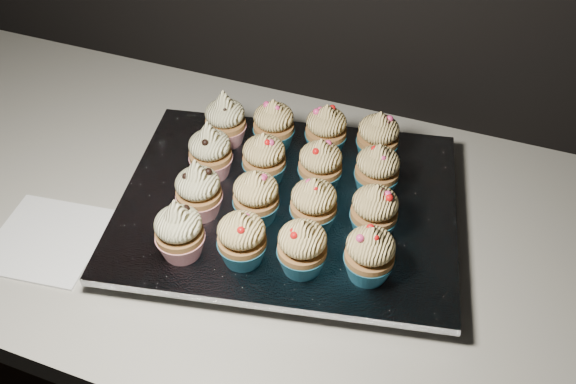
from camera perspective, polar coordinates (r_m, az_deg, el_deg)
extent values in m
cube|color=beige|center=(0.92, 3.11, -4.24)|extent=(2.44, 0.64, 0.04)
cube|color=white|center=(0.95, -20.59, -3.98)|extent=(0.17, 0.17, 0.00)
cube|color=black|center=(0.92, 0.00, -1.78)|extent=(0.49, 0.41, 0.02)
cube|color=silver|center=(0.90, 0.00, -1.02)|extent=(0.53, 0.45, 0.01)
cone|color=#B01826|center=(0.83, -9.45, -4.61)|extent=(0.06, 0.06, 0.03)
ellipsoid|color=beige|center=(0.81, -9.76, -2.79)|extent=(0.06, 0.06, 0.04)
cone|color=beige|center=(0.79, -9.99, -1.37)|extent=(0.03, 0.03, 0.03)
cone|color=#185B75|center=(0.82, -4.05, -5.22)|extent=(0.06, 0.06, 0.03)
ellipsoid|color=#EFCA78|center=(0.79, -4.18, -3.39)|extent=(0.06, 0.06, 0.04)
cone|color=#EFCA78|center=(0.77, -4.27, -2.22)|extent=(0.03, 0.03, 0.02)
cone|color=#185B75|center=(0.80, 1.25, -6.01)|extent=(0.06, 0.06, 0.03)
ellipsoid|color=#EFCA78|center=(0.78, 1.29, -4.18)|extent=(0.06, 0.06, 0.04)
cone|color=#EFCA78|center=(0.76, 1.32, -3.00)|extent=(0.03, 0.03, 0.02)
cone|color=#185B75|center=(0.80, 7.14, -6.55)|extent=(0.06, 0.06, 0.03)
ellipsoid|color=#EFCA78|center=(0.78, 7.38, -4.74)|extent=(0.06, 0.06, 0.04)
cone|color=#EFCA78|center=(0.76, 7.53, -3.58)|extent=(0.03, 0.03, 0.02)
cone|color=#B01826|center=(0.88, -7.81, -1.05)|extent=(0.06, 0.06, 0.03)
ellipsoid|color=beige|center=(0.85, -8.05, 0.77)|extent=(0.06, 0.06, 0.04)
cone|color=beige|center=(0.84, -8.23, 2.18)|extent=(0.03, 0.03, 0.03)
cone|color=#185B75|center=(0.87, -2.80, -1.54)|extent=(0.06, 0.06, 0.03)
ellipsoid|color=#EFCA78|center=(0.84, -2.89, 0.30)|extent=(0.06, 0.06, 0.04)
cone|color=#EFCA78|center=(0.82, -2.94, 1.47)|extent=(0.03, 0.03, 0.02)
cone|color=#185B75|center=(0.86, 2.25, -2.21)|extent=(0.06, 0.06, 0.03)
ellipsoid|color=#EFCA78|center=(0.83, 2.32, -0.37)|extent=(0.06, 0.06, 0.04)
cone|color=#EFCA78|center=(0.81, 2.36, 0.80)|extent=(0.03, 0.03, 0.02)
cone|color=#185B75|center=(0.85, 7.54, -2.77)|extent=(0.06, 0.06, 0.03)
ellipsoid|color=#EFCA78|center=(0.83, 7.77, -0.95)|extent=(0.06, 0.06, 0.04)
cone|color=#EFCA78|center=(0.81, 7.93, 0.22)|extent=(0.03, 0.03, 0.02)
cone|color=#B01826|center=(0.94, -6.80, 2.39)|extent=(0.06, 0.06, 0.03)
ellipsoid|color=beige|center=(0.91, -7.00, 4.19)|extent=(0.06, 0.06, 0.04)
cone|color=beige|center=(0.90, -7.15, 5.58)|extent=(0.03, 0.03, 0.03)
cone|color=#185B75|center=(0.92, -2.10, 1.89)|extent=(0.06, 0.06, 0.03)
ellipsoid|color=#EFCA78|center=(0.90, -2.16, 3.71)|extent=(0.06, 0.06, 0.04)
cone|color=#EFCA78|center=(0.88, -2.20, 4.86)|extent=(0.03, 0.03, 0.02)
cone|color=#185B75|center=(0.91, 2.83, 1.32)|extent=(0.06, 0.06, 0.03)
ellipsoid|color=#EFCA78|center=(0.89, 2.92, 3.14)|extent=(0.06, 0.06, 0.04)
cone|color=#EFCA78|center=(0.87, 2.97, 4.29)|extent=(0.03, 0.03, 0.02)
cone|color=#185B75|center=(0.91, 7.79, 0.87)|extent=(0.06, 0.06, 0.03)
ellipsoid|color=#EFCA78|center=(0.89, 8.02, 2.68)|extent=(0.06, 0.06, 0.04)
cone|color=#EFCA78|center=(0.87, 8.17, 3.82)|extent=(0.03, 0.03, 0.02)
cone|color=#B01826|center=(0.99, -5.50, 5.23)|extent=(0.06, 0.06, 0.03)
ellipsoid|color=beige|center=(0.97, -5.65, 6.99)|extent=(0.06, 0.06, 0.04)
cone|color=beige|center=(0.96, -5.76, 8.34)|extent=(0.03, 0.03, 0.03)
cone|color=#185B75|center=(0.98, -1.26, 4.92)|extent=(0.06, 0.06, 0.03)
ellipsoid|color=#EFCA78|center=(0.96, -1.29, 6.70)|extent=(0.06, 0.06, 0.04)
cone|color=#EFCA78|center=(0.95, -1.32, 7.81)|extent=(0.03, 0.03, 0.02)
cone|color=#185B75|center=(0.97, 3.35, 4.45)|extent=(0.06, 0.06, 0.03)
ellipsoid|color=#EFCA78|center=(0.95, 3.44, 6.24)|extent=(0.06, 0.06, 0.04)
cone|color=#EFCA78|center=(0.94, 3.50, 7.36)|extent=(0.03, 0.03, 0.02)
cone|color=#185B75|center=(0.97, 7.87, 3.77)|extent=(0.06, 0.06, 0.03)
ellipsoid|color=#EFCA78|center=(0.94, 8.09, 5.55)|extent=(0.06, 0.06, 0.04)
cone|color=#EFCA78|center=(0.93, 8.23, 6.67)|extent=(0.03, 0.03, 0.02)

